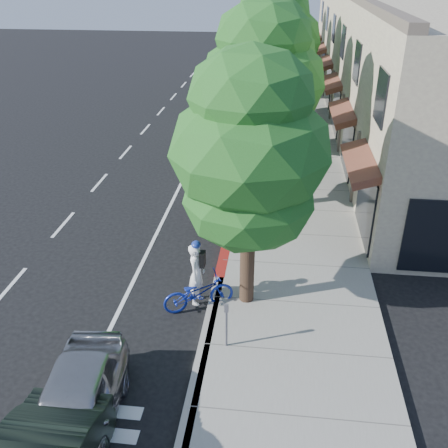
# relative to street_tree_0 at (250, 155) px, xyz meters

# --- Properties ---
(ground) EXTENTS (120.00, 120.00, 0.00)m
(ground) POSITION_rel_street_tree_0_xyz_m (-0.90, 2.00, -4.44)
(ground) COLOR black
(ground) RESTS_ON ground
(sidewalk) EXTENTS (4.60, 56.00, 0.15)m
(sidewalk) POSITION_rel_street_tree_0_xyz_m (1.40, 10.00, -4.36)
(sidewalk) COLOR gray
(sidewalk) RESTS_ON ground
(curb) EXTENTS (0.30, 56.00, 0.15)m
(curb) POSITION_rel_street_tree_0_xyz_m (-0.90, 10.00, -4.36)
(curb) COLOR #9E998E
(curb) RESTS_ON ground
(curb_red_segment) EXTENTS (0.32, 4.00, 0.15)m
(curb_red_segment) POSITION_rel_street_tree_0_xyz_m (-0.90, 3.00, -4.36)
(curb_red_segment) COLOR maroon
(curb_red_segment) RESTS_ON ground
(storefront_building) EXTENTS (10.00, 36.00, 7.00)m
(storefront_building) POSITION_rel_street_tree_0_xyz_m (8.70, 20.00, -0.94)
(storefront_building) COLOR beige
(storefront_building) RESTS_ON ground
(street_tree_0) EXTENTS (4.03, 4.03, 7.09)m
(street_tree_0) POSITION_rel_street_tree_0_xyz_m (0.00, 0.00, 0.00)
(street_tree_0) COLOR black
(street_tree_0) RESTS_ON ground
(street_tree_1) EXTENTS (4.41, 4.41, 7.71)m
(street_tree_1) POSITION_rel_street_tree_0_xyz_m (0.00, 6.00, 0.39)
(street_tree_1) COLOR black
(street_tree_1) RESTS_ON ground
(street_tree_2) EXTENTS (4.45, 4.45, 7.51)m
(street_tree_2) POSITION_rel_street_tree_0_xyz_m (0.00, 12.00, 0.23)
(street_tree_2) COLOR black
(street_tree_2) RESTS_ON ground
(street_tree_3) EXTENTS (5.50, 5.50, 7.76)m
(street_tree_3) POSITION_rel_street_tree_0_xyz_m (0.00, 18.00, 0.18)
(street_tree_3) COLOR black
(street_tree_3) RESTS_ON ground
(street_tree_4) EXTENTS (4.43, 4.43, 7.11)m
(street_tree_4) POSITION_rel_street_tree_0_xyz_m (0.00, 24.00, -0.07)
(street_tree_4) COLOR black
(street_tree_4) RESTS_ON ground
(street_tree_5) EXTENTS (4.91, 4.91, 7.21)m
(street_tree_5) POSITION_rel_street_tree_0_xyz_m (0.00, 30.00, -0.10)
(street_tree_5) COLOR black
(street_tree_5) RESTS_ON ground
(cyclist) EXTENTS (0.55, 0.74, 1.85)m
(cyclist) POSITION_rel_street_tree_0_xyz_m (-1.39, -0.07, -3.51)
(cyclist) COLOR white
(cyclist) RESTS_ON ground
(bicycle) EXTENTS (2.10, 1.47, 1.05)m
(bicycle) POSITION_rel_street_tree_0_xyz_m (-1.30, -0.39, -3.91)
(bicycle) COLOR #172A9E
(bicycle) RESTS_ON ground
(silver_suv) EXTENTS (3.26, 6.18, 1.66)m
(silver_suv) POSITION_rel_street_tree_0_xyz_m (-1.40, 7.50, -3.61)
(silver_suv) COLOR #AEAEB3
(silver_suv) RESTS_ON ground
(dark_sedan) EXTENTS (2.17, 5.29, 1.70)m
(dark_sedan) POSITION_rel_street_tree_0_xyz_m (-1.87, 12.97, -3.59)
(dark_sedan) COLOR black
(dark_sedan) RESTS_ON ground
(white_pickup) EXTENTS (3.22, 6.60, 1.85)m
(white_pickup) POSITION_rel_street_tree_0_xyz_m (-1.98, 17.00, -3.51)
(white_pickup) COLOR silver
(white_pickup) RESTS_ON ground
(dark_suv_far) EXTENTS (2.53, 5.27, 1.74)m
(dark_suv_far) POSITION_rel_street_tree_0_xyz_m (-2.12, 25.94, -3.57)
(dark_suv_far) COLOR black
(dark_suv_far) RESTS_ON ground
(near_car_a) EXTENTS (2.05, 4.28, 1.41)m
(near_car_a) POSITION_rel_street_tree_0_xyz_m (-3.10, -4.82, -3.73)
(near_car_a) COLOR #A1A1A5
(near_car_a) RESTS_ON ground
(pedestrian) EXTENTS (0.76, 0.61, 1.52)m
(pedestrian) POSITION_rel_street_tree_0_xyz_m (0.27, 14.02, -3.53)
(pedestrian) COLOR black
(pedestrian) RESTS_ON sidewalk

